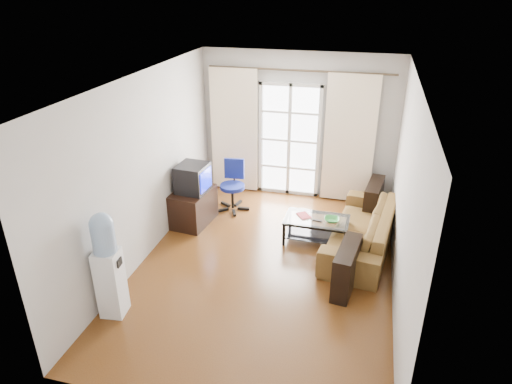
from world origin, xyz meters
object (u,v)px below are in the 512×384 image
Objects in this scene: task_chair at (233,195)px; water_cooler at (108,263)px; crt_tv at (192,178)px; sofa at (362,229)px; coffee_table at (316,227)px; tv_stand at (193,207)px.

water_cooler is (-0.61, -3.11, 0.47)m from task_chair.
crt_tv is 1.00m from task_chair.
sofa is 0.70m from coffee_table.
sofa is 3.77m from water_cooler.
coffee_table is 2.12m from tv_stand.
crt_tv is at bearing 176.98° from coffee_table.
task_chair reaches higher than coffee_table.
water_cooler is (-0.11, -2.46, -0.09)m from crt_tv.
tv_stand is at bearing 177.29° from coffee_table.
task_chair is at bearing 154.66° from coffee_table.
crt_tv is at bearing -84.35° from sofa.
water_cooler is (-2.92, -2.35, 0.42)m from sofa.
water_cooler reaches higher than sofa.
task_chair is at bearing -100.35° from sofa.
water_cooler is at bearing -133.46° from coffee_table.
water_cooler reaches higher than tv_stand.
coffee_table is 1.23× the size of tv_stand.
tv_stand is (-2.82, 0.10, -0.02)m from sofa.
sofa is 2.44m from task_chair.
sofa is 1.63× the size of water_cooler.
water_cooler is at bearing -87.68° from crt_tv.
task_chair is at bearing 57.16° from crt_tv.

